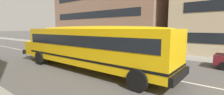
# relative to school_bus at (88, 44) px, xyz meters

# --- Properties ---
(ground_plane) EXTENTS (400.00, 400.00, 0.00)m
(ground_plane) POSITION_rel_school_bus_xyz_m (2.02, 1.43, -1.83)
(ground_plane) COLOR #54514F
(sidewalk_far) EXTENTS (120.00, 3.00, 0.01)m
(sidewalk_far) POSITION_rel_school_bus_xyz_m (2.02, 9.38, -1.82)
(sidewalk_far) COLOR gray
(sidewalk_far) RESTS_ON ground_plane
(lane_centreline) EXTENTS (110.00, 0.16, 0.01)m
(lane_centreline) POSITION_rel_school_bus_xyz_m (2.02, 1.43, -1.82)
(lane_centreline) COLOR silver
(lane_centreline) RESTS_ON ground_plane
(school_bus) EXTENTS (13.76, 3.26, 3.08)m
(school_bus) POSITION_rel_school_bus_xyz_m (0.00, 0.00, 0.00)
(school_bus) COLOR yellow
(school_bus) RESTS_ON ground_plane
(apartment_block_far_left) EXTENTS (21.31, 13.05, 13.30)m
(apartment_block_far_left) POSITION_rel_school_bus_xyz_m (-10.59, 17.38, 4.82)
(apartment_block_far_left) COLOR #93705B
(apartment_block_far_left) RESTS_ON ground_plane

